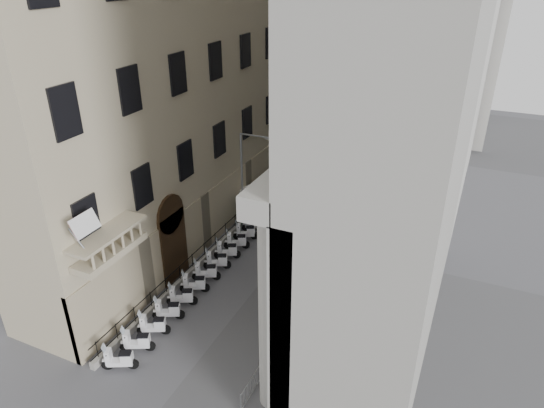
{
  "coord_description": "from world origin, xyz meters",
  "views": [
    {
      "loc": [
        10.49,
        -8.0,
        17.51
      ],
      "look_at": [
        -0.03,
        15.42,
        4.5
      ],
      "focal_mm": 32.0,
      "sensor_mm": 36.0,
      "label": 1
    }
  ],
  "objects_px": {
    "security_tent": "(267,188)",
    "pedestrian_a": "(298,215)",
    "pedestrian_b": "(367,188)",
    "scooter_0": "(122,369)",
    "info_kiosk": "(265,207)",
    "street_lamp": "(245,174)"
  },
  "relations": [
    {
      "from": "security_tent",
      "to": "pedestrian_a",
      "type": "distance_m",
      "value": 2.99
    },
    {
      "from": "pedestrian_b",
      "to": "scooter_0",
      "type": "bearing_deg",
      "value": 118.61
    },
    {
      "from": "pedestrian_a",
      "to": "info_kiosk",
      "type": "bearing_deg",
      "value": -4.39
    },
    {
      "from": "street_lamp",
      "to": "pedestrian_b",
      "type": "relative_size",
      "value": 4.3
    },
    {
      "from": "info_kiosk",
      "to": "pedestrian_b",
      "type": "distance_m",
      "value": 9.09
    },
    {
      "from": "info_kiosk",
      "to": "street_lamp",
      "type": "bearing_deg",
      "value": -117.83
    },
    {
      "from": "scooter_0",
      "to": "pedestrian_b",
      "type": "xyz_separation_m",
      "value": [
        6.01,
        23.22,
        0.84
      ]
    },
    {
      "from": "scooter_0",
      "to": "info_kiosk",
      "type": "relative_size",
      "value": 0.77
    },
    {
      "from": "scooter_0",
      "to": "pedestrian_a",
      "type": "distance_m",
      "value": 16.62
    },
    {
      "from": "scooter_0",
      "to": "security_tent",
      "type": "bearing_deg",
      "value": -26.8
    },
    {
      "from": "street_lamp",
      "to": "pedestrian_b",
      "type": "bearing_deg",
      "value": 51.66
    },
    {
      "from": "pedestrian_b",
      "to": "info_kiosk",
      "type": "bearing_deg",
      "value": 90.97
    },
    {
      "from": "pedestrian_a",
      "to": "pedestrian_b",
      "type": "xyz_separation_m",
      "value": [
        3.43,
        6.83,
        -0.06
      ]
    },
    {
      "from": "pedestrian_a",
      "to": "pedestrian_b",
      "type": "height_order",
      "value": "pedestrian_a"
    },
    {
      "from": "scooter_0",
      "to": "info_kiosk",
      "type": "xyz_separation_m",
      "value": [
        -0.09,
        16.48,
        0.98
      ]
    },
    {
      "from": "security_tent",
      "to": "street_lamp",
      "type": "relative_size",
      "value": 0.55
    },
    {
      "from": "street_lamp",
      "to": "pedestrian_a",
      "type": "distance_m",
      "value": 5.0
    },
    {
      "from": "scooter_0",
      "to": "street_lamp",
      "type": "xyz_separation_m",
      "value": [
        -0.72,
        14.67,
        4.23
      ]
    },
    {
      "from": "scooter_0",
      "to": "security_tent",
      "type": "xyz_separation_m",
      "value": [
        0.2,
        16.25,
        2.69
      ]
    },
    {
      "from": "scooter_0",
      "to": "pedestrian_b",
      "type": "distance_m",
      "value": 24.0
    },
    {
      "from": "scooter_0",
      "to": "pedestrian_b",
      "type": "height_order",
      "value": "pedestrian_b"
    },
    {
      "from": "street_lamp",
      "to": "pedestrian_a",
      "type": "height_order",
      "value": "street_lamp"
    }
  ]
}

